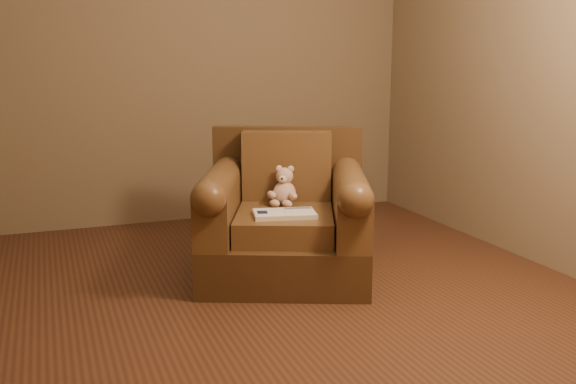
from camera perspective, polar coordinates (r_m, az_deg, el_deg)
name	(u,v)px	position (r m, az deg, el deg)	size (l,w,h in m)	color
floor	(250,302)	(3.63, -3.43, -9.75)	(4.00, 4.00, 0.00)	#4C2B1A
armchair	(285,220)	(3.99, -0.23, -2.55)	(1.27, 1.25, 0.89)	#432C16
teddy_bear	(284,190)	(4.03, -0.37, 0.18)	(0.19, 0.21, 0.25)	#D6AD96
guidebook	(285,214)	(3.76, -0.31, -1.96)	(0.40, 0.29, 0.03)	beige
side_table	(336,209)	(4.60, 4.29, -1.50)	(0.37, 0.37, 0.52)	gold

